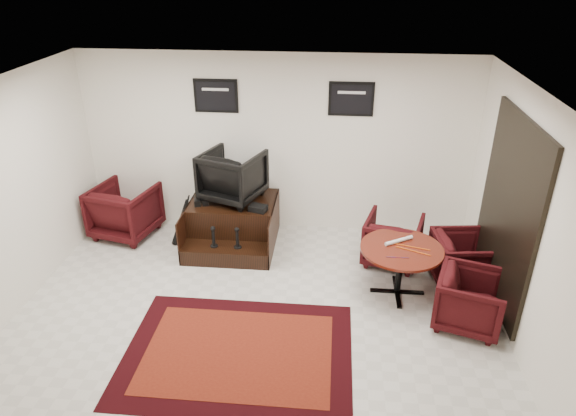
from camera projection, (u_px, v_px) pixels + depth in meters
The scene contains 16 objects.
ground at pixel (255, 322), 6.29m from camera, with size 6.00×6.00×0.00m, color silver.
room_shell at pixel (289, 186), 5.57m from camera, with size 6.02×5.02×2.81m.
area_rug at pixel (238, 353), 5.80m from camera, with size 2.56×1.92×0.01m.
shine_podium at pixel (233, 224), 7.91m from camera, with size 1.31×1.35×0.67m.
shine_chair at pixel (233, 173), 7.68m from camera, with size 0.82×0.77×0.84m, color black.
shoes_pair at pixel (201, 201), 7.70m from camera, with size 0.27×0.30×0.09m.
polish_kit at pixel (258, 208), 7.47m from camera, with size 0.25×0.17×0.09m, color black.
umbrella_black at pixel (181, 222), 7.77m from camera, with size 0.30×0.11×0.81m, color black, non-canonical shape.
umbrella_hooked at pixel (184, 216), 7.98m from camera, with size 0.29×0.11×0.78m, color black, non-canonical shape.
armchair_side at pixel (125, 208), 8.06m from camera, with size 0.89×0.83×0.91m, color black.
meeting_table at pixel (401, 254), 6.57m from camera, with size 1.06×1.06×0.69m.
table_chair_back at pixel (393, 238), 7.36m from camera, with size 0.76×0.71×0.78m, color black.
table_chair_window at pixel (463, 257), 6.92m from camera, with size 0.74×0.69×0.76m, color black.
table_chair_corner at pixel (471, 298), 6.09m from camera, with size 0.75×0.70×0.77m, color black.
paper_roll at pixel (399, 241), 6.64m from camera, with size 0.05×0.05×0.42m, color white.
table_clutter at pixel (410, 250), 6.46m from camera, with size 0.57×0.34×0.01m.
Camera 1 is at (0.87, -4.94, 4.07)m, focal length 32.00 mm.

